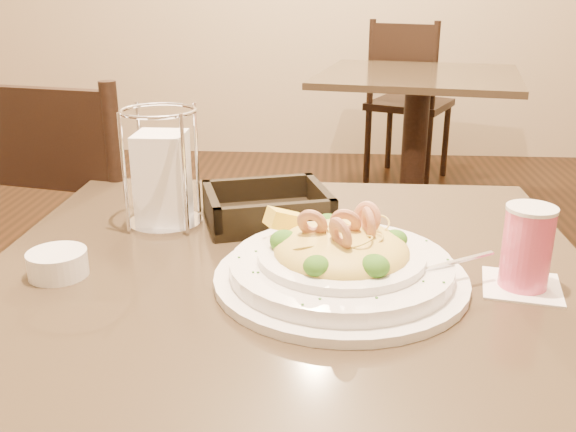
# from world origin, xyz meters

# --- Properties ---
(main_table) EXTENTS (0.90, 0.90, 0.72)m
(main_table) POSITION_xyz_m (0.00, 0.00, 0.49)
(main_table) COLOR black
(main_table) RESTS_ON ground
(background_table) EXTENTS (1.06, 1.06, 0.72)m
(background_table) POSITION_xyz_m (0.46, 2.22, 0.49)
(background_table) COLOR black
(background_table) RESTS_ON ground
(dining_chair_near) EXTENTS (0.50, 0.50, 0.93)m
(dining_chair_near) POSITION_xyz_m (-0.54, 0.60, 0.50)
(dining_chair_near) COLOR black
(dining_chair_near) RESTS_ON ground
(dining_chair_far) EXTENTS (0.56, 0.56, 0.93)m
(dining_chair_far) POSITION_xyz_m (0.49, 2.87, 0.50)
(dining_chair_far) COLOR black
(dining_chair_far) RESTS_ON ground
(pasta_bowl) EXTENTS (0.39, 0.35, 0.11)m
(pasta_bowl) POSITION_xyz_m (0.08, -0.03, 0.75)
(pasta_bowl) COLOR white
(pasta_bowl) RESTS_ON main_table
(drink_glass) EXTENTS (0.12, 0.12, 0.12)m
(drink_glass) POSITION_xyz_m (0.33, -0.02, 0.78)
(drink_glass) COLOR white
(drink_glass) RESTS_ON main_table
(bread_basket) EXTENTS (0.25, 0.22, 0.06)m
(bread_basket) POSITION_xyz_m (-0.05, 0.21, 0.74)
(bread_basket) COLOR black
(bread_basket) RESTS_ON main_table
(napkin_caddy) EXTENTS (0.13, 0.13, 0.20)m
(napkin_caddy) POSITION_xyz_m (-0.23, 0.18, 0.81)
(napkin_caddy) COLOR silver
(napkin_caddy) RESTS_ON main_table
(side_plate) EXTENTS (0.17, 0.17, 0.01)m
(side_plate) POSITION_xyz_m (0.06, 0.19, 0.73)
(side_plate) COLOR white
(side_plate) RESTS_ON main_table
(butter_ramekin) EXTENTS (0.10, 0.10, 0.04)m
(butter_ramekin) POSITION_xyz_m (-0.33, -0.03, 0.74)
(butter_ramekin) COLOR white
(butter_ramekin) RESTS_ON main_table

